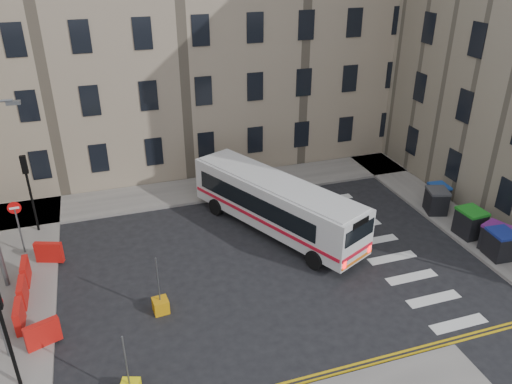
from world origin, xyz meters
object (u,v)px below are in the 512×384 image
bus (276,203)px  wheelie_bin_c (470,223)px  wheelie_bin_e (438,195)px  wheelie_bin_b (496,238)px  bollard_yellow (161,306)px  wheelie_bin_d (436,201)px  wheelie_bin_a (500,244)px

bus → wheelie_bin_c: bus is taller
wheelie_bin_e → wheelie_bin_b: bearing=-88.7°
bollard_yellow → wheelie_bin_c: bearing=3.1°
wheelie_bin_d → wheelie_bin_b: bearing=-68.2°
wheelie_bin_b → wheelie_bin_c: 1.53m
wheelie_bin_a → wheelie_bin_c: bearing=95.4°
wheelie_bin_a → wheelie_bin_c: (-0.03, 2.03, 0.04)m
wheelie_bin_b → wheelie_bin_a: bearing=-133.6°
wheelie_bin_e → bollard_yellow: (-16.08, -4.10, -0.45)m
wheelie_bin_d → bollard_yellow: (-15.46, -3.43, -0.52)m
wheelie_bin_a → wheelie_bin_c: wheelie_bin_c is taller
wheelie_bin_a → bus: bearing=152.1°
wheelie_bin_c → wheelie_bin_d: bearing=89.3°
bollard_yellow → wheelie_bin_e: bearing=14.3°
wheelie_bin_b → wheelie_bin_d: wheelie_bin_d is taller
wheelie_bin_b → wheelie_bin_d: 4.11m
bus → wheelie_bin_b: size_ratio=6.85×
wheelie_bin_e → wheelie_bin_c: bearing=-94.5°
wheelie_bin_a → wheelie_bin_b: size_ratio=0.91×
wheelie_bin_c → wheelie_bin_a: bearing=-91.8°
wheelie_bin_c → wheelie_bin_e: size_ratio=1.19×
wheelie_bin_b → bollard_yellow: (-15.80, 0.67, -0.51)m
bus → wheelie_bin_d: size_ratio=6.91×
wheelie_bin_c → wheelie_bin_e: wheelie_bin_c is taller
wheelie_bin_b → wheelie_bin_e: size_ratio=1.24×
bus → wheelie_bin_a: bus is taller
wheelie_bin_c → bollard_yellow: size_ratio=2.37×
wheelie_bin_c → bus: bearing=154.9°
wheelie_bin_a → wheelie_bin_d: size_ratio=0.92×
bus → wheelie_bin_b: (9.22, -5.22, -0.78)m
bus → wheelie_bin_e: bus is taller
wheelie_bin_b → wheelie_bin_e: wheelie_bin_b is taller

